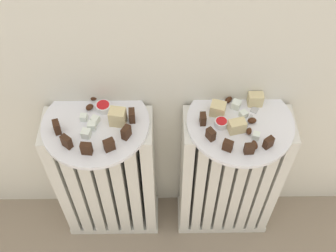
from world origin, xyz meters
The scene contains 35 objects.
radiator_left centered at (-0.21, 0.28, 0.29)m, with size 0.34×0.15×0.59m.
radiator_right centered at (0.21, 0.28, 0.29)m, with size 0.34×0.15×0.59m.
plate_left centered at (-0.21, 0.28, 0.60)m, with size 0.31×0.31×0.01m, color white.
plate_right centered at (0.21, 0.28, 0.60)m, with size 0.31×0.31×0.01m, color white.
dark_cake_slice_left_0 centered at (-0.31, 0.25, 0.62)m, with size 0.03×0.02×0.04m, color #382114.
dark_cake_slice_left_1 centered at (-0.28, 0.20, 0.62)m, with size 0.03×0.02×0.04m, color #382114.
dark_cake_slice_left_2 centered at (-0.22, 0.17, 0.62)m, with size 0.03×0.02×0.04m, color #382114.
dark_cake_slice_left_3 centered at (-0.16, 0.19, 0.62)m, with size 0.03×0.02×0.04m, color #382114.
dark_cake_slice_left_4 centered at (-0.12, 0.23, 0.62)m, with size 0.03×0.02×0.04m, color #382114.
dark_cake_slice_left_5 centered at (-0.10, 0.29, 0.62)m, with size 0.03×0.02×0.04m, color #382114.
marble_cake_slice_left_0 centered at (-0.14, 0.28, 0.63)m, with size 0.04×0.04×0.05m, color beige.
turkish_delight_left_0 centered at (-0.23, 0.23, 0.61)m, with size 0.02×0.02×0.02m, color white.
turkish_delight_left_1 centered at (-0.21, 0.26, 0.61)m, with size 0.02×0.02×0.02m, color white.
turkish_delight_left_2 centered at (-0.21, 0.28, 0.61)m, with size 0.02×0.02×0.02m, color white.
turkish_delight_left_3 centered at (-0.24, 0.29, 0.61)m, with size 0.02×0.02×0.02m, color white.
medjool_date_left_0 centered at (-0.23, 0.33, 0.61)m, with size 0.02×0.02×0.02m, color #3D1E0F.
medjool_date_left_1 centered at (-0.22, 0.37, 0.61)m, with size 0.03×0.02×0.02m, color #3D1E0F.
jam_bowl_left centered at (-0.19, 0.33, 0.61)m, with size 0.04×0.04×0.02m.
dark_cake_slice_right_0 centered at (0.10, 0.27, 0.62)m, with size 0.03×0.02×0.03m, color #382114.
dark_cake_slice_right_1 centered at (0.12, 0.22, 0.62)m, with size 0.03×0.02×0.03m, color #382114.
dark_cake_slice_right_2 centered at (0.16, 0.18, 0.62)m, with size 0.03×0.02×0.03m, color #382114.
dark_cake_slice_right_3 centered at (0.22, 0.17, 0.62)m, with size 0.03×0.02×0.03m, color #382114.
dark_cake_slice_right_4 centered at (0.27, 0.19, 0.62)m, with size 0.03×0.02×0.03m, color #382114.
marble_cake_slice_right_0 centered at (0.19, 0.25, 0.62)m, with size 0.05×0.03×0.04m, color beige.
marble_cake_slice_right_1 centered at (0.26, 0.35, 0.62)m, with size 0.04×0.03×0.04m, color beige.
marble_cake_slice_right_2 centered at (0.14, 0.31, 0.62)m, with size 0.04×0.04×0.04m, color beige.
turkish_delight_right_0 centered at (0.24, 0.22, 0.61)m, with size 0.02×0.02×0.02m, color white.
turkish_delight_right_1 centered at (0.22, 0.30, 0.61)m, with size 0.02×0.02×0.02m, color white.
turkish_delight_right_2 centered at (0.20, 0.33, 0.61)m, with size 0.02×0.02×0.02m, color white.
medjool_date_right_0 centered at (0.18, 0.35, 0.61)m, with size 0.03×0.02×0.02m, color #3D1E0F.
medjool_date_right_1 centered at (0.24, 0.28, 0.61)m, with size 0.02×0.02×0.01m, color #3D1E0F.
medjool_date_right_2 centered at (0.24, 0.19, 0.61)m, with size 0.03×0.02×0.01m, color #3D1E0F.
medjool_date_right_3 centered at (0.23, 0.24, 0.61)m, with size 0.02×0.02×0.02m, color #3D1E0F.
jam_bowl_right centered at (0.15, 0.26, 0.61)m, with size 0.04×0.04×0.02m.
fork centered at (0.24, 0.29, 0.60)m, with size 0.06×0.09×0.00m.
Camera 1 is at (-0.01, -0.47, 1.54)m, focal length 44.95 mm.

